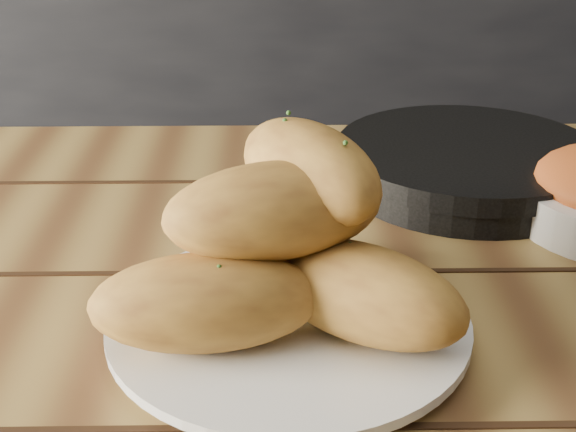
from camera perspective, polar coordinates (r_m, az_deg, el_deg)
The scene contains 5 objects.
counter at distance 1.96m, azimuth -2.13°, elevation 6.40°, with size 2.80×0.60×0.90m, color black.
table at distance 0.66m, azimuth -1.37°, elevation -15.09°, with size 1.62×0.97×0.75m.
plate at distance 0.60m, azimuth 0.03°, elevation -7.77°, with size 0.27×0.27×0.02m.
bread_rolls at distance 0.57m, azimuth -0.13°, elevation -1.99°, with size 0.28×0.24×0.14m.
skillet at distance 0.87m, azimuth 12.75°, elevation 3.65°, with size 0.41×0.28×0.05m.
Camera 1 is at (0.04, -0.16, 1.09)m, focal length 50.00 mm.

